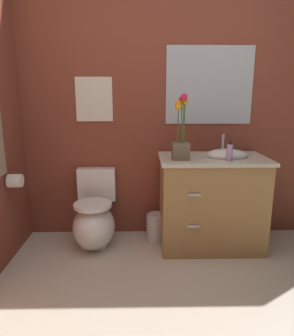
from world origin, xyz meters
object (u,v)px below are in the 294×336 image
(wall_poster, at_px, (94,99))
(toilet_paper_roll, at_px, (15,181))
(trash_bin, at_px, (156,227))
(flower_vase, at_px, (181,139))
(soap_bottle, at_px, (230,152))
(toilet, at_px, (95,220))
(wall_mirror, at_px, (209,85))
(vanity_cabinet, at_px, (211,201))

(wall_poster, distance_m, toilet_paper_roll, 1.00)
(trash_bin, bearing_deg, flower_vase, -43.70)
(flower_vase, bearing_deg, wall_poster, 153.05)
(soap_bottle, bearing_deg, wall_poster, 158.16)
(toilet, distance_m, wall_poster, 1.11)
(wall_poster, relative_size, wall_mirror, 0.50)
(soap_bottle, relative_size, toilet_paper_roll, 1.50)
(wall_poster, bearing_deg, trash_bin, -19.71)
(soap_bottle, bearing_deg, wall_mirror, 101.24)
(vanity_cabinet, distance_m, trash_bin, 0.58)
(soap_bottle, relative_size, trash_bin, 0.61)
(vanity_cabinet, bearing_deg, flower_vase, -162.80)
(vanity_cabinet, height_order, wall_poster, wall_poster)
(soap_bottle, distance_m, wall_mirror, 0.72)
(wall_poster, xyz_separation_m, toilet_paper_roll, (-0.61, -0.46, -0.65))
(wall_mirror, bearing_deg, soap_bottle, -78.76)
(flower_vase, xyz_separation_m, toilet_paper_roll, (-1.37, -0.08, -0.33))
(trash_bin, bearing_deg, toilet, -173.70)
(toilet, bearing_deg, wall_mirror, 14.12)
(vanity_cabinet, xyz_separation_m, wall_poster, (-1.07, 0.29, 0.89))
(flower_vase, distance_m, wall_poster, 0.91)
(flower_vase, bearing_deg, trash_bin, 136.30)
(wall_mirror, bearing_deg, flower_vase, -127.78)
(vanity_cabinet, xyz_separation_m, trash_bin, (-0.50, 0.09, -0.29))
(toilet, distance_m, vanity_cabinet, 1.08)
(toilet, height_order, toilet_paper_roll, toilet_paper_roll)
(vanity_cabinet, distance_m, soap_bottle, 0.52)
(vanity_cabinet, xyz_separation_m, toilet_paper_roll, (-1.68, -0.17, 0.25))
(toilet, height_order, flower_vase, flower_vase)
(trash_bin, distance_m, toilet_paper_roll, 1.32)
(wall_mirror, xyz_separation_m, toilet_paper_roll, (-1.67, -0.46, -0.77))
(vanity_cabinet, bearing_deg, trash_bin, 169.77)
(wall_poster, bearing_deg, toilet_paper_roll, -142.68)
(soap_bottle, xyz_separation_m, trash_bin, (-0.58, 0.26, -0.78))
(toilet, xyz_separation_m, vanity_cabinet, (1.07, -0.03, 0.19))
(vanity_cabinet, distance_m, flower_vase, 0.66)
(vanity_cabinet, bearing_deg, toilet_paper_roll, -174.21)
(flower_vase, bearing_deg, wall_mirror, 52.22)
(flower_vase, height_order, wall_mirror, wall_mirror)
(vanity_cabinet, height_order, trash_bin, vanity_cabinet)
(toilet, height_order, soap_bottle, soap_bottle)
(trash_bin, relative_size, toilet_paper_roll, 2.47)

